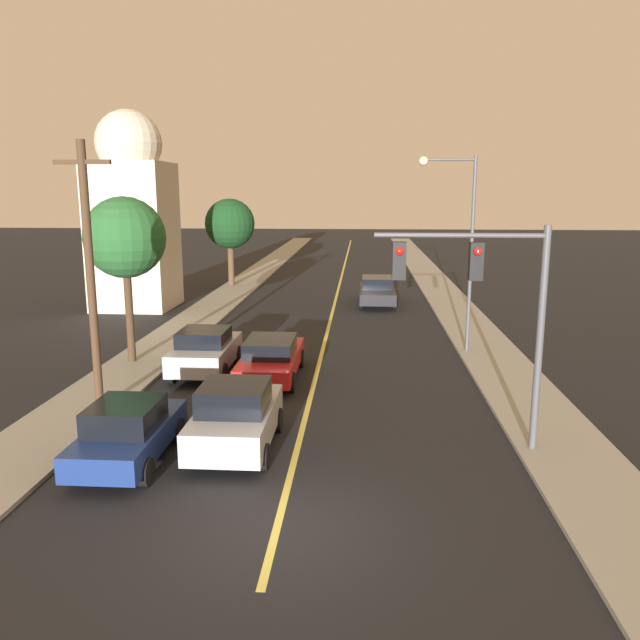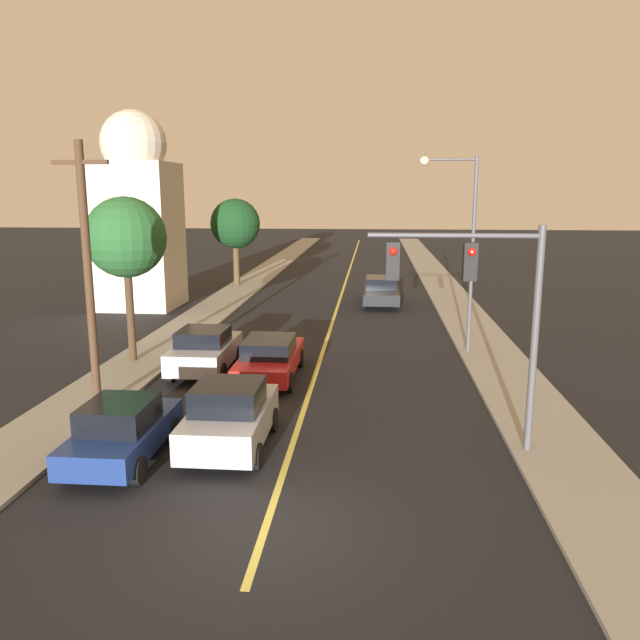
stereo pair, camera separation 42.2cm
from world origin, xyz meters
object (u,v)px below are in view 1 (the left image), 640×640
Objects in this scene: car_outer_lane_front at (128,432)px; tree_left_far at (230,224)px; streetlamp_right at (459,228)px; tree_left_near at (125,238)px; car_near_lane_front at (236,417)px; utility_pole_left at (90,274)px; traffic_signal_mast at (485,292)px; car_near_lane_second at (271,358)px; domed_building_left at (133,214)px; car_outer_lane_second at (205,351)px; car_far_oncoming at (377,291)px.

tree_left_far is (-3.42, 28.25, 3.49)m from car_outer_lane_front.
tree_left_near is at bearing -168.66° from streetlamp_right.
car_near_lane_front is 0.64× the size of tree_left_near.
car_near_lane_front is 0.51× the size of utility_pole_left.
car_near_lane_front is 6.85m from traffic_signal_mast.
utility_pole_left is 1.31× the size of tree_left_far.
utility_pole_left reaches higher than traffic_signal_mast.
car_near_lane_second is 6.78m from utility_pole_left.
tree_left_far is at bearing 92.96° from utility_pole_left.
domed_building_left is (-4.95, 16.86, 1.10)m from utility_pole_left.
tree_left_near is at bearing 100.53° from utility_pole_left.
car_far_oncoming is (6.41, 14.65, -0.05)m from car_outer_lane_second.
domed_building_left is at bearing 125.88° from car_near_lane_second.
car_outer_lane_front is at bearing -57.22° from utility_pole_left.
utility_pole_left is at bearing 65.54° from car_far_oncoming.
streetlamp_right is 12.63m from tree_left_near.
domed_building_left is (-16.35, 9.13, 0.21)m from streetlamp_right.
domed_building_left reaches higher than car_far_oncoming.
tree_left_far reaches higher than car_outer_lane_front.
car_outer_lane_front is 0.68× the size of tree_left_far.
utility_pole_left is (-11.40, -7.73, -0.89)m from streetlamp_right.
car_near_lane_second is 1.23× the size of car_outer_lane_front.
tree_left_near is (-12.38, -2.48, -0.27)m from streetlamp_right.
tree_left_near is (-3.11, 1.11, 3.88)m from car_outer_lane_second.
streetlamp_right is 18.73m from domed_building_left.
car_far_oncoming is at bearing 65.54° from utility_pole_left.
car_outer_lane_front is 0.76× the size of car_far_oncoming.
tree_left_far is (-5.84, 21.20, 3.50)m from car_near_lane_second.
tree_left_near is (-5.52, 1.51, 3.98)m from car_near_lane_second.
car_outer_lane_front is 23.01m from car_far_oncoming.
car_near_lane_second is 0.93× the size of car_far_oncoming.
domed_building_left reaches higher than streetlamp_right.
car_far_oncoming is 0.94× the size of traffic_signal_mast.
utility_pole_left is at bearing -117.28° from car_outer_lane_second.
domed_building_left is (-3.66, -8.07, 0.96)m from tree_left_far.
car_near_lane_second is 9.00m from streetlamp_right.
tree_left_near is at bearing 164.67° from car_near_lane_second.
tree_left_near is at bearing 125.97° from car_near_lane_front.
car_outer_lane_second reaches higher than car_outer_lane_front.
car_near_lane_front reaches higher than car_outer_lane_second.
streetlamp_right is (2.86, -11.06, 4.20)m from car_far_oncoming.
domed_building_left is at bearing 129.41° from traffic_signal_mast.
car_outer_lane_front is at bearing -158.35° from car_near_lane_front.
tree_left_near is (-5.52, 7.61, 3.87)m from car_near_lane_front.
car_near_lane_second is 0.64× the size of streetlamp_right.
streetlamp_right is at bearing -53.58° from tree_left_far.
car_outer_lane_second is at bearing 170.51° from car_near_lane_second.
traffic_signal_mast is (8.47, -6.20, 3.20)m from car_outer_lane_second.
car_near_lane_front is 6.07m from utility_pole_left.
car_outer_lane_front is 0.65× the size of tree_left_near.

